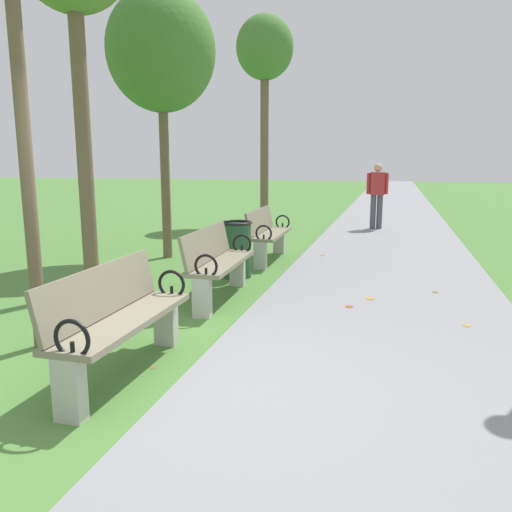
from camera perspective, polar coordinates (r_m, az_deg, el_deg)
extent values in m
plane|color=#4C7F38|center=(4.14, -8.86, -14.01)|extent=(80.00, 80.00, 0.00)
cube|color=gray|center=(21.48, 15.05, 5.83)|extent=(3.01, 44.00, 0.02)
cube|color=gray|center=(4.18, -14.61, -6.99)|extent=(0.44, 1.60, 0.05)
cube|color=gray|center=(4.21, -17.00, -3.78)|extent=(0.13, 1.60, 0.40)
cube|color=#B7B5AD|center=(3.69, -20.29, -13.92)|extent=(0.20, 0.12, 0.45)
cube|color=#B7B5AD|center=(4.88, -10.12, -7.31)|extent=(0.20, 0.12, 0.45)
torus|color=black|center=(3.51, -20.06, -8.78)|extent=(0.27, 0.03, 0.27)
cylinder|color=black|center=(3.54, -19.98, -10.00)|extent=(0.03, 0.03, 0.12)
torus|color=black|center=(4.77, -9.51, -3.14)|extent=(0.27, 0.03, 0.27)
cylinder|color=black|center=(4.79, -9.48, -4.07)|extent=(0.03, 0.03, 0.12)
cube|color=gray|center=(6.27, -3.92, -0.76)|extent=(0.49, 1.61, 0.05)
cube|color=gray|center=(6.28, -5.60, 1.33)|extent=(0.18, 1.60, 0.40)
cube|color=#B7B5AD|center=(5.64, -6.11, -4.71)|extent=(0.20, 0.13, 0.45)
cube|color=#B7B5AD|center=(7.01, -2.11, -1.59)|extent=(0.20, 0.13, 0.45)
torus|color=black|center=(5.52, -5.66, -1.15)|extent=(0.27, 0.04, 0.27)
cylinder|color=black|center=(5.53, -5.65, -1.96)|extent=(0.03, 0.03, 0.12)
torus|color=black|center=(6.95, -1.61, 1.37)|extent=(0.27, 0.04, 0.27)
cylinder|color=black|center=(6.96, -1.61, 0.72)|extent=(0.03, 0.03, 0.12)
cube|color=gray|center=(8.72, 1.65, 2.53)|extent=(0.47, 1.61, 0.05)
cube|color=gray|center=(8.73, 0.44, 4.03)|extent=(0.15, 1.60, 0.40)
cube|color=#B7B5AD|center=(8.05, 0.49, 0.03)|extent=(0.20, 0.12, 0.45)
cube|color=#B7B5AD|center=(9.47, 2.62, 1.65)|extent=(0.20, 0.12, 0.45)
torus|color=black|center=(7.96, 0.88, 2.57)|extent=(0.27, 0.03, 0.27)
cylinder|color=black|center=(7.97, 0.88, 2.00)|extent=(0.03, 0.03, 0.12)
torus|color=black|center=(9.43, 3.02, 3.84)|extent=(0.27, 0.03, 0.27)
cylinder|color=black|center=(9.44, 3.02, 3.36)|extent=(0.03, 0.03, 0.12)
cylinder|color=brown|center=(4.94, -24.55, 10.20)|extent=(0.12, 0.12, 3.52)
cylinder|color=brown|center=(6.84, -18.83, 11.41)|extent=(0.19, 0.19, 3.74)
cylinder|color=brown|center=(9.10, -10.20, 8.83)|extent=(0.16, 0.16, 2.89)
ellipsoid|color=#477A33|center=(9.27, -10.66, 21.81)|extent=(1.83, 1.83, 2.01)
cylinder|color=brown|center=(14.13, 0.96, 12.13)|extent=(0.23, 0.23, 4.12)
ellipsoid|color=#477A33|center=(14.43, 0.99, 22.48)|extent=(1.52, 1.52, 1.67)
cylinder|color=#4C4C56|center=(13.10, 13.06, 4.89)|extent=(0.14, 0.14, 0.85)
cylinder|color=#4C4C56|center=(13.11, 13.76, 4.86)|extent=(0.14, 0.14, 0.85)
cube|color=#B22D2D|center=(13.06, 13.55, 7.95)|extent=(0.36, 0.26, 0.56)
sphere|color=tan|center=(13.05, 13.62, 9.66)|extent=(0.20, 0.20, 0.20)
cylinder|color=#B22D2D|center=(13.04, 12.57, 7.99)|extent=(0.09, 0.09, 0.52)
cylinder|color=#B22D2D|center=(13.08, 14.52, 7.91)|extent=(0.09, 0.09, 0.52)
cylinder|color=#234C2D|center=(7.51, -2.24, 0.60)|extent=(0.44, 0.44, 0.80)
torus|color=black|center=(7.45, -2.26, 3.78)|extent=(0.48, 0.48, 0.04)
cylinder|color=brown|center=(5.79, -14.92, -6.91)|extent=(0.12, 0.12, 0.00)
cylinder|color=brown|center=(7.04, 19.57, -3.86)|extent=(0.08, 0.08, 0.00)
cylinder|color=#AD6B23|center=(9.24, 7.53, 0.07)|extent=(0.11, 0.11, 0.00)
cylinder|color=#93511E|center=(6.10, 10.44, -5.61)|extent=(0.10, 0.10, 0.00)
cylinder|color=#BC842D|center=(8.77, -2.88, -0.56)|extent=(0.17, 0.17, 0.00)
cylinder|color=brown|center=(7.29, -15.76, -3.30)|extent=(0.07, 0.07, 0.00)
cylinder|color=#BC842D|center=(5.76, 22.69, -7.27)|extent=(0.08, 0.08, 0.00)
cylinder|color=#BC842D|center=(8.08, -15.39, -1.92)|extent=(0.14, 0.14, 0.00)
cylinder|color=brown|center=(4.45, -11.48, -12.22)|extent=(0.08, 0.08, 0.00)
cylinder|color=brown|center=(4.40, -19.52, -12.91)|extent=(0.10, 0.10, 0.00)
cylinder|color=#BC842D|center=(6.49, 12.72, -4.70)|extent=(0.16, 0.16, 0.00)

